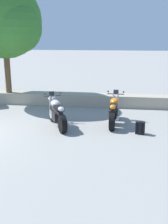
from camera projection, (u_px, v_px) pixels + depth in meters
stone_wall at (12, 97)px, 13.71m from camera, size 36.00×0.80×0.55m
motorcycle_silver_near_left at (57, 114)px, 10.01m from camera, size 1.17×1.89×1.18m
motorcycle_orange_centre at (114, 111)px, 10.31m from camera, size 0.67×2.07×1.18m
rider_backpack at (140, 127)px, 9.30m from camera, size 0.33×0.30×0.47m
leafy_tree_mid_right at (6, 22)px, 12.50m from camera, size 3.65×3.48×5.11m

